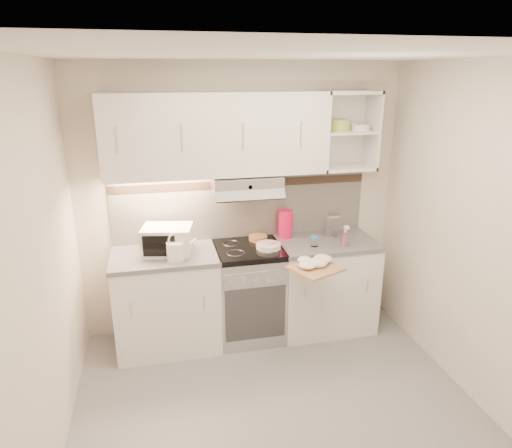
% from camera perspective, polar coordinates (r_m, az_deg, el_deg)
% --- Properties ---
extents(ground, '(3.00, 3.00, 0.00)m').
position_cam_1_polar(ground, '(3.67, 2.95, -22.45)').
color(ground, gray).
rests_on(ground, ground).
extents(room_shell, '(3.04, 2.84, 2.52)m').
position_cam_1_polar(room_shell, '(3.23, 1.71, 4.54)').
color(room_shell, beige).
rests_on(room_shell, ground).
extents(base_cabinet_left, '(0.90, 0.60, 0.86)m').
position_cam_1_polar(base_cabinet_left, '(4.25, -11.01, -9.58)').
color(base_cabinet_left, white).
rests_on(base_cabinet_left, ground).
extents(worktop_left, '(0.92, 0.62, 0.04)m').
position_cam_1_polar(worktop_left, '(4.06, -11.39, -3.95)').
color(worktop_left, slate).
rests_on(worktop_left, base_cabinet_left).
extents(base_cabinet_right, '(0.90, 0.60, 0.86)m').
position_cam_1_polar(base_cabinet_right, '(4.52, 8.51, -7.66)').
color(base_cabinet_right, white).
rests_on(base_cabinet_right, ground).
extents(worktop_right, '(0.92, 0.62, 0.04)m').
position_cam_1_polar(worktop_right, '(4.34, 8.79, -2.31)').
color(worktop_right, slate).
rests_on(worktop_right, base_cabinet_right).
extents(electric_range, '(0.60, 0.60, 0.90)m').
position_cam_1_polar(electric_range, '(4.31, -0.92, -8.47)').
color(electric_range, '#B7B7BC').
rests_on(electric_range, ground).
extents(microwave, '(0.47, 0.39, 0.24)m').
position_cam_1_polar(microwave, '(4.04, -11.01, -1.94)').
color(microwave, white).
rests_on(microwave, worktop_left).
extents(watering_can, '(0.28, 0.18, 0.24)m').
position_cam_1_polar(watering_can, '(3.88, -9.92, -3.20)').
color(watering_can, white).
rests_on(watering_can, worktop_left).
extents(plate_stack, '(0.22, 0.22, 0.05)m').
position_cam_1_polar(plate_stack, '(4.10, 1.57, -2.76)').
color(plate_stack, white).
rests_on(plate_stack, electric_range).
extents(bread_loaf, '(0.17, 0.17, 0.04)m').
position_cam_1_polar(bread_loaf, '(4.29, 0.26, -1.73)').
color(bread_loaf, olive).
rests_on(bread_loaf, electric_range).
extents(pink_pitcher, '(0.14, 0.13, 0.27)m').
position_cam_1_polar(pink_pitcher, '(4.34, 3.71, 0.06)').
color(pink_pitcher, '#F70E4A').
rests_on(pink_pitcher, worktop_right).
extents(glass_jar, '(0.12, 0.12, 0.24)m').
position_cam_1_polar(glass_jar, '(4.38, 9.61, -0.23)').
color(glass_jar, white).
rests_on(glass_jar, worktop_right).
extents(spice_jar, '(0.06, 0.06, 0.10)m').
position_cam_1_polar(spice_jar, '(4.16, 7.33, -2.17)').
color(spice_jar, silver).
rests_on(spice_jar, worktop_right).
extents(spray_bottle, '(0.08, 0.08, 0.20)m').
position_cam_1_polar(spray_bottle, '(4.22, 11.07, -1.62)').
color(spray_bottle, pink).
rests_on(spray_bottle, worktop_right).
extents(cutting_board, '(0.48, 0.46, 0.02)m').
position_cam_1_polar(cutting_board, '(3.80, 7.45, -5.51)').
color(cutting_board, '#AA7C56').
rests_on(cutting_board, base_cabinet_right).
extents(dish_towel, '(0.33, 0.30, 0.08)m').
position_cam_1_polar(dish_towel, '(3.81, 7.28, -4.61)').
color(dish_towel, white).
rests_on(dish_towel, cutting_board).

